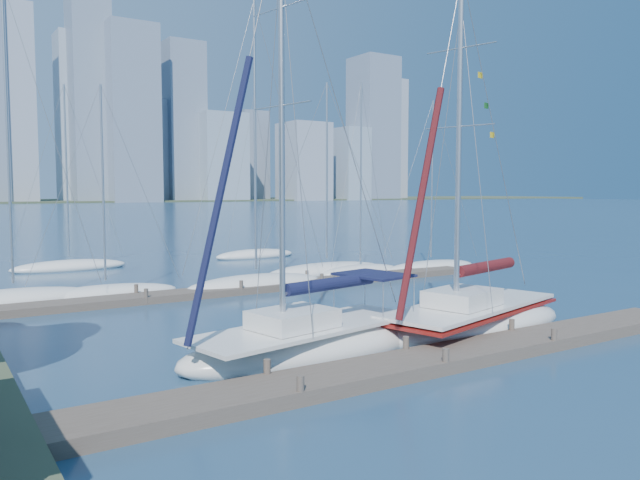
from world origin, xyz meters
TOP-DOWN VIEW (x-y plane):
  - ground at (0.00, 0.00)m, footprint 700.00×700.00m
  - near_dock at (0.00, 0.00)m, footprint 26.00×2.00m
  - far_dock at (2.00, 16.00)m, footprint 30.00×1.80m
  - sailboat_navy at (-2.41, 3.00)m, footprint 9.41×4.62m
  - sailboat_maroon at (4.72, 2.65)m, footprint 9.99×5.44m
  - bg_boat_0 at (-9.36, 18.36)m, footprint 8.30×5.43m
  - bg_boat_1 at (-5.16, 18.12)m, footprint 7.64×3.27m
  - bg_boat_2 at (2.59, 16.61)m, footprint 8.44×3.48m
  - bg_boat_3 at (9.13, 19.46)m, footprint 8.97×5.73m
  - bg_boat_4 at (10.99, 18.32)m, footprint 6.50×3.85m
  - bg_boat_5 at (16.40, 17.52)m, footprint 7.94×3.11m
  - bg_boat_6 at (-4.46, 31.05)m, footprint 7.81×3.04m
  - bg_boat_7 at (9.88, 31.23)m, footprint 7.12×4.67m
  - skyline at (25.51, 290.48)m, footprint 502.79×51.31m

SIDE VIEW (x-z plane):
  - ground at x=0.00m, z-range 0.00..0.00m
  - far_dock at x=2.00m, z-range 0.00..0.36m
  - near_dock at x=0.00m, z-range 0.00..0.40m
  - bg_boat_1 at x=-5.16m, z-range -5.28..5.74m
  - bg_boat_5 at x=16.40m, z-range -5.67..6.14m
  - bg_boat_4 at x=10.99m, z-range -6.06..6.56m
  - bg_boat_6 at x=-4.46m, z-range -6.21..6.71m
  - bg_boat_7 at x=9.88m, z-range -6.43..6.95m
  - bg_boat_3 at x=9.13m, z-range -6.07..6.60m
  - bg_boat_0 at x=-9.36m, z-range -7.44..8.03m
  - bg_boat_2 at x=2.59m, z-range -7.70..8.32m
  - sailboat_maroon at x=4.72m, z-range -5.94..7.94m
  - sailboat_navy at x=-2.41m, z-range -6.12..8.29m
  - skyline at x=25.51m, z-range -26.42..98.58m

